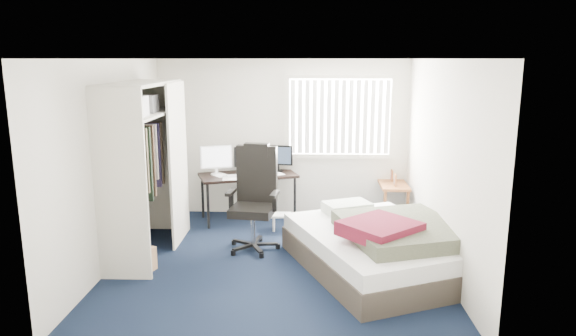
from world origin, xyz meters
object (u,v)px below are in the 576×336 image
(office_chair, at_px, (255,209))
(bed, at_px, (381,246))
(desk, at_px, (248,172))
(nightstand, at_px, (393,187))

(office_chair, xyz_separation_m, bed, (1.59, -0.71, -0.24))
(desk, bearing_deg, nightstand, 2.34)
(nightstand, bearing_deg, office_chair, -146.58)
(desk, distance_m, nightstand, 2.31)
(desk, relative_size, nightstand, 1.92)
(desk, bearing_deg, office_chair, -79.71)
(office_chair, bearing_deg, bed, -24.12)
(desk, height_order, nightstand, desk)
(office_chair, relative_size, bed, 0.52)
(office_chair, relative_size, nightstand, 1.65)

